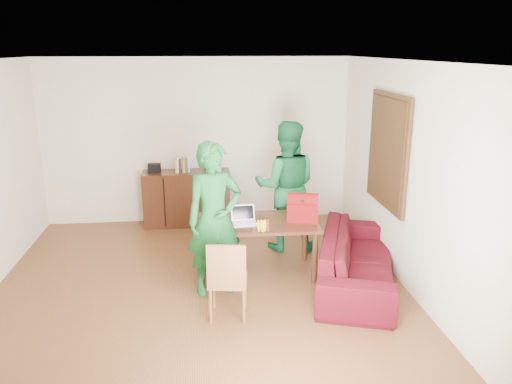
{
  "coord_description": "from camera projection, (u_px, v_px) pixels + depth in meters",
  "views": [
    {
      "loc": [
        0.07,
        -5.41,
        2.85
      ],
      "look_at": [
        0.75,
        0.73,
        1.04
      ],
      "focal_mm": 35.0,
      "sensor_mm": 36.0,
      "label": 1
    }
  ],
  "objects": [
    {
      "name": "person_near",
      "position": [
        214.0,
        219.0,
        5.8
      ],
      "size": [
        0.76,
        0.61,
        1.83
      ],
      "primitive_type": "imported",
      "rotation": [
        0.0,
        0.0,
        0.29
      ],
      "color": "#145B25",
      "rests_on": "ground"
    },
    {
      "name": "laptop",
      "position": [
        245.0,
        221.0,
        6.23
      ],
      "size": [
        0.31,
        0.23,
        0.21
      ],
      "rotation": [
        0.0,
        0.0,
        0.07
      ],
      "color": "white",
      "rests_on": "table"
    },
    {
      "name": "person_far",
      "position": [
        286.0,
        186.0,
        7.1
      ],
      "size": [
        1.0,
        0.83,
        1.87
      ],
      "primitive_type": "imported",
      "rotation": [
        0.0,
        0.0,
        2.99
      ],
      "color": "#145E33",
      "rests_on": "ground"
    },
    {
      "name": "sofa",
      "position": [
        357.0,
        258.0,
        6.19
      ],
      "size": [
        1.5,
        2.35,
        0.64
      ],
      "primitive_type": "imported",
      "rotation": [
        0.0,
        0.0,
        1.25
      ],
      "color": "#3D070A",
      "rests_on": "ground"
    },
    {
      "name": "bottle",
      "position": [
        267.0,
        224.0,
        5.99
      ],
      "size": [
        0.06,
        0.06,
        0.17
      ],
      "primitive_type": "cylinder",
      "rotation": [
        0.0,
        0.0,
        -0.08
      ],
      "color": "#5F2015",
      "rests_on": "table"
    },
    {
      "name": "room",
      "position": [
        198.0,
        186.0,
        5.72
      ],
      "size": [
        5.2,
        5.7,
        2.9
      ],
      "color": "#432610",
      "rests_on": "ground"
    },
    {
      "name": "table",
      "position": [
        258.0,
        228.0,
        6.37
      ],
      "size": [
        1.54,
        0.89,
        0.71
      ],
      "rotation": [
        0.0,
        0.0,
        -0.03
      ],
      "color": "black",
      "rests_on": "ground"
    },
    {
      "name": "chair",
      "position": [
        228.0,
        294.0,
        5.41
      ],
      "size": [
        0.46,
        0.44,
        0.9
      ],
      "rotation": [
        0.0,
        0.0,
        -0.13
      ],
      "color": "brown",
      "rests_on": "ground"
    },
    {
      "name": "bananas",
      "position": [
        262.0,
        229.0,
        5.98
      ],
      "size": [
        0.16,
        0.1,
        0.06
      ],
      "primitive_type": null,
      "rotation": [
        0.0,
        0.0,
        0.04
      ],
      "color": "gold",
      "rests_on": "table"
    },
    {
      "name": "red_bag",
      "position": [
        303.0,
        210.0,
        6.32
      ],
      "size": [
        0.43,
        0.31,
        0.29
      ],
      "primitive_type": "cube",
      "rotation": [
        0.0,
        0.0,
        -0.23
      ],
      "color": "maroon",
      "rests_on": "table"
    }
  ]
}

